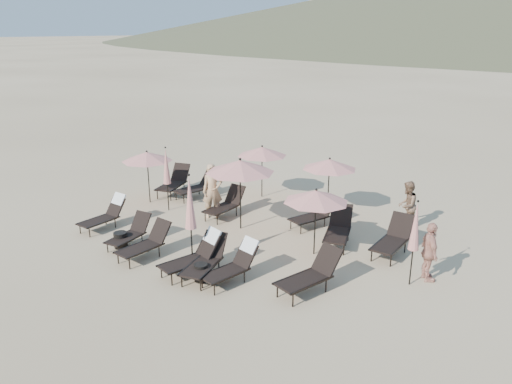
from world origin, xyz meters
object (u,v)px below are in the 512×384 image
Objects in this scene: lounger_3 at (195,254)px; lounger_9 at (314,214)px; lounger_1 at (130,233)px; lounger_7 at (197,186)px; lounger_10 at (338,228)px; umbrella_closed_0 at (190,203)px; umbrella_closed_1 at (415,227)px; side_table_1 at (201,272)px; beachgoer_b at (407,205)px; lounger_5 at (311,274)px; lounger_2 at (146,243)px; umbrella_open_0 at (147,157)px; beachgoer_c at (429,252)px; umbrella_open_4 at (330,164)px; side_table_0 at (121,240)px; lounger_12 at (205,259)px; beachgoer_a at (213,191)px; umbrella_open_2 at (316,196)px; umbrella_closed_2 at (166,166)px; lounger_4 at (234,264)px; lounger_6 at (174,181)px; lounger_0 at (106,213)px; lounger_8 at (226,204)px; lounger_11 at (393,238)px; umbrella_open_3 at (262,151)px; umbrella_open_1 at (240,166)px.

lounger_3 is 4.83m from lounger_9.
lounger_7 is (-1.47, 4.58, 0.06)m from lounger_1.
umbrella_closed_0 is at bearing -142.80° from lounger_10.
lounger_3 is 0.80× the size of umbrella_closed_1.
side_table_1 is 7.35m from beachgoer_b.
lounger_5 is 4.36m from lounger_9.
lounger_2 reaches higher than side_table_1.
beachgoer_c is at bearing 0.21° from umbrella_open_0.
lounger_3 is at bearing -35.56° from lounger_7.
lounger_7 is 0.80× the size of umbrella_closed_1.
umbrella_open_4 is 7.41m from side_table_0.
lounger_1 is 0.78× the size of umbrella_open_4.
umbrella_closed_0 reaches higher than beachgoer_b.
lounger_12 is 0.96× the size of beachgoer_a.
lounger_1 is 0.94× the size of lounger_2.
umbrella_open_2 reaches higher than lounger_9.
umbrella_closed_2 is 5.79m from side_table_1.
lounger_3 is 1.15× the size of beachgoer_c.
umbrella_open_4 is at bearing 28.40° from lounger_7.
umbrella_closed_0 is at bearing -167.60° from lounger_4.
lounger_6 is 1.11× the size of lounger_9.
lounger_10 is at bearing -10.99° from lounger_9.
beachgoer_b is (3.00, 6.68, 0.57)m from side_table_1.
lounger_12 is 0.77× the size of umbrella_closed_2.
umbrella_closed_0 is at bearing 148.00° from side_table_1.
umbrella_closed_0 is (2.50, 0.06, 1.46)m from lounger_1.
beachgoer_b is (6.23, 6.28, 0.39)m from lounger_1.
lounger_0 is at bearing -167.36° from umbrella_closed_1.
umbrella_closed_2 is 1.94m from beachgoer_a.
lounger_12 is at bearing -58.38° from lounger_8.
umbrella_closed_1 is at bearing -9.07° from lounger_8.
lounger_2 is 0.94× the size of lounger_11.
lounger_4 is 4.68m from umbrella_closed_1.
lounger_9 is (2.72, 4.90, -0.01)m from lounger_2.
lounger_0 reaches higher than lounger_4.
umbrella_open_2 is (-1.02, 1.96, 1.30)m from lounger_5.
lounger_2 is 3.91m from lounger_8.
side_table_0 is at bearing -119.98° from umbrella_open_4.
lounger_11 is at bearing 4.20° from lounger_8.
lounger_7 is at bearing -164.02° from umbrella_open_4.
umbrella_closed_0 is at bearing -35.79° from beachgoer_b.
lounger_0 is at bearing -129.64° from lounger_8.
beachgoer_a is (-4.57, -0.57, 0.47)m from lounger_10.
side_table_0 is at bearing -172.89° from umbrella_closed_0.
lounger_7 is at bearing -141.58° from umbrella_open_3.
lounger_0 is 7.59m from lounger_5.
lounger_1 is at bearing -94.71° from umbrella_open_3.
umbrella_closed_1 is (2.71, -1.27, 1.12)m from lounger_10.
lounger_0 is at bearing -157.00° from lounger_11.
umbrella_open_1 is at bearing 79.45° from lounger_2.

